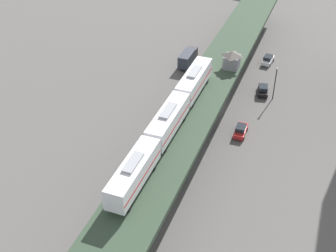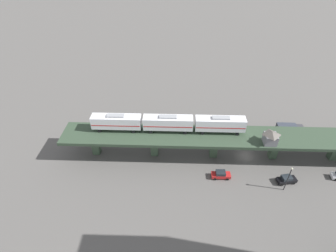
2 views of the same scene
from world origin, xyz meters
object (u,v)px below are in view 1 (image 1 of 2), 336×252
(street_car_white, at_px, (268,60))
(street_lamp, at_px, (275,81))
(subway_train, at_px, (168,120))
(signal_hut, at_px, (232,59))
(street_car_black, at_px, (263,90))
(street_car_red, at_px, (241,130))
(delivery_truck, at_px, (188,58))

(street_car_white, bearing_deg, street_lamp, -75.71)
(subway_train, xyz_separation_m, signal_hut, (3.96, 23.77, -0.74))
(signal_hut, bearing_deg, subway_train, -99.45)
(signal_hut, height_order, street_car_white, signal_hut)
(street_car_black, xyz_separation_m, street_car_red, (-1.04, -14.83, 0.00))
(street_car_black, relative_size, delivery_truck, 0.64)
(street_car_black, distance_m, street_lamp, 4.04)
(street_car_white, height_order, street_lamp, street_lamp)
(street_car_white, bearing_deg, signal_hut, -105.38)
(street_car_white, bearing_deg, street_car_black, -83.76)
(street_car_white, distance_m, delivery_truck, 17.78)
(subway_train, height_order, street_car_red, subway_train)
(street_car_white, relative_size, street_lamp, 0.66)
(street_car_black, bearing_deg, street_car_red, -94.03)
(subway_train, height_order, delivery_truck, subway_train)
(street_car_black, height_order, street_car_red, same)
(signal_hut, xyz_separation_m, delivery_truck, (-11.83, 9.98, -6.63))
(street_car_white, height_order, street_car_red, same)
(signal_hut, distance_m, street_lamp, 9.61)
(signal_hut, xyz_separation_m, street_lamp, (8.24, 2.45, -4.29))
(street_lamp, bearing_deg, delivery_truck, 159.43)
(signal_hut, distance_m, delivery_truck, 16.83)
(subway_train, distance_m, street_car_red, 17.47)
(delivery_truck, bearing_deg, street_car_red, -51.55)
(street_car_red, height_order, street_lamp, street_lamp)
(street_car_white, relative_size, delivery_truck, 0.63)
(signal_hut, distance_m, street_car_black, 10.25)
(subway_train, xyz_separation_m, street_lamp, (12.20, 26.22, -5.03))
(subway_train, relative_size, delivery_truck, 5.15)
(signal_hut, bearing_deg, street_car_red, -65.99)
(subway_train, height_order, street_lamp, subway_train)
(street_lamp, bearing_deg, street_car_white, 104.29)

